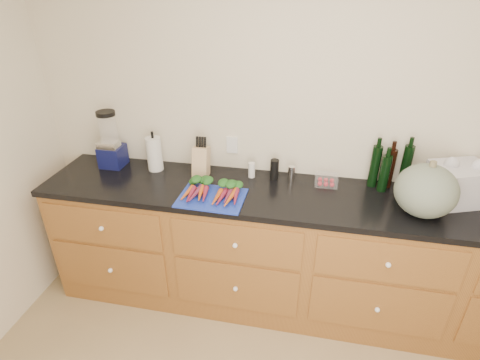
% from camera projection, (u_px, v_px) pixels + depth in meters
% --- Properties ---
extents(wall_back, '(4.10, 0.05, 2.60)m').
position_uv_depth(wall_back, '(320.00, 125.00, 2.50)').
color(wall_back, beige).
rests_on(wall_back, ground).
extents(cabinets, '(3.60, 0.64, 0.90)m').
position_uv_depth(cabinets, '(307.00, 256.00, 2.62)').
color(cabinets, brown).
rests_on(cabinets, ground).
extents(countertop, '(3.64, 0.62, 0.04)m').
position_uv_depth(countertop, '(314.00, 199.00, 2.40)').
color(countertop, black).
rests_on(countertop, cabinets).
extents(cutting_board, '(0.42, 0.32, 0.01)m').
position_uv_depth(cutting_board, '(212.00, 198.00, 2.36)').
color(cutting_board, '#1A33B0').
rests_on(cutting_board, countertop).
extents(carrots, '(0.38, 0.28, 0.05)m').
position_uv_depth(carrots, '(213.00, 191.00, 2.39)').
color(carrots, '#C55317').
rests_on(carrots, cutting_board).
extents(squash, '(0.35, 0.35, 0.31)m').
position_uv_depth(squash, '(426.00, 191.00, 2.14)').
color(squash, '#556353').
rests_on(squash, countertop).
extents(blender_appliance, '(0.16, 0.16, 0.42)m').
position_uv_depth(blender_appliance, '(110.00, 143.00, 2.70)').
color(blender_appliance, '#0E1242').
rests_on(blender_appliance, countertop).
extents(paper_towel, '(0.11, 0.11, 0.25)m').
position_uv_depth(paper_towel, '(154.00, 154.00, 2.67)').
color(paper_towel, silver).
rests_on(paper_towel, countertop).
extents(knife_block, '(0.10, 0.10, 0.21)m').
position_uv_depth(knife_block, '(201.00, 162.00, 2.60)').
color(knife_block, tan).
rests_on(knife_block, countertop).
extents(grinder_salt, '(0.05, 0.05, 0.11)m').
position_uv_depth(grinder_salt, '(252.00, 170.00, 2.60)').
color(grinder_salt, silver).
rests_on(grinder_salt, countertop).
extents(grinder_pepper, '(0.06, 0.06, 0.15)m').
position_uv_depth(grinder_pepper, '(274.00, 170.00, 2.56)').
color(grinder_pepper, black).
rests_on(grinder_pepper, countertop).
extents(canister_chrome, '(0.05, 0.05, 0.11)m').
position_uv_depth(canister_chrome, '(291.00, 174.00, 2.55)').
color(canister_chrome, white).
rests_on(canister_chrome, countertop).
extents(tomato_box, '(0.15, 0.12, 0.07)m').
position_uv_depth(tomato_box, '(326.00, 180.00, 2.51)').
color(tomato_box, white).
rests_on(tomato_box, countertop).
extents(bottles, '(0.25, 0.13, 0.30)m').
position_uv_depth(bottles, '(389.00, 169.00, 2.43)').
color(bottles, black).
rests_on(bottles, countertop).
extents(grocery_bag, '(0.39, 0.36, 0.24)m').
position_uv_depth(grocery_bag, '(459.00, 184.00, 2.29)').
color(grocery_bag, silver).
rests_on(grocery_bag, countertop).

